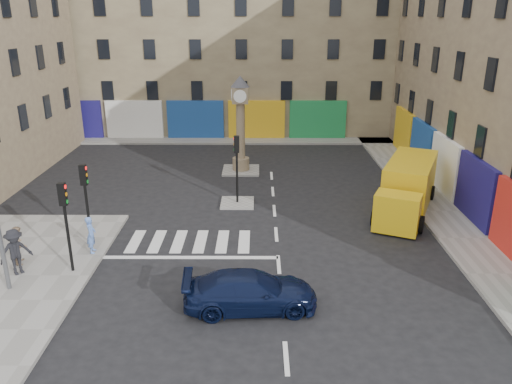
{
  "coord_description": "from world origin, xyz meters",
  "views": [
    {
      "loc": [
        -0.86,
        -17.54,
        9.89
      ],
      "look_at": [
        -0.96,
        4.37,
        2.0
      ],
      "focal_mm": 35.0,
      "sensor_mm": 36.0,
      "label": 1
    }
  ],
  "objects_px": {
    "pedestrian_dark": "(16,252)",
    "traffic_light_island": "(237,158)",
    "traffic_light_left_far": "(85,192)",
    "pedestrian_blue": "(91,235)",
    "traffic_light_left_near": "(65,213)",
    "navy_sedan": "(250,291)",
    "yellow_van": "(408,187)",
    "pedestrian_tan": "(19,245)",
    "clock_pillar": "(240,118)"
  },
  "relations": [
    {
      "from": "clock_pillar",
      "to": "pedestrian_dark",
      "type": "bearing_deg",
      "value": -120.7
    },
    {
      "from": "yellow_van",
      "to": "pedestrian_tan",
      "type": "relative_size",
      "value": 4.65
    },
    {
      "from": "traffic_light_left_near",
      "to": "yellow_van",
      "type": "distance_m",
      "value": 16.82
    },
    {
      "from": "clock_pillar",
      "to": "pedestrian_dark",
      "type": "relative_size",
      "value": 3.22
    },
    {
      "from": "navy_sedan",
      "to": "yellow_van",
      "type": "distance_m",
      "value": 12.41
    },
    {
      "from": "traffic_light_island",
      "to": "pedestrian_tan",
      "type": "distance_m",
      "value": 11.32
    },
    {
      "from": "traffic_light_left_near",
      "to": "traffic_light_left_far",
      "type": "xyz_separation_m",
      "value": [
        0.0,
        2.4,
        0.0
      ]
    },
    {
      "from": "clock_pillar",
      "to": "yellow_van",
      "type": "relative_size",
      "value": 0.83
    },
    {
      "from": "traffic_light_left_near",
      "to": "navy_sedan",
      "type": "bearing_deg",
      "value": -18.87
    },
    {
      "from": "traffic_light_left_near",
      "to": "traffic_light_left_far",
      "type": "distance_m",
      "value": 2.4
    },
    {
      "from": "yellow_van",
      "to": "pedestrian_blue",
      "type": "bearing_deg",
      "value": -136.54
    },
    {
      "from": "traffic_light_left_far",
      "to": "navy_sedan",
      "type": "relative_size",
      "value": 0.79
    },
    {
      "from": "traffic_light_island",
      "to": "yellow_van",
      "type": "height_order",
      "value": "traffic_light_island"
    },
    {
      "from": "navy_sedan",
      "to": "pedestrian_tan",
      "type": "relative_size",
      "value": 2.96
    },
    {
      "from": "clock_pillar",
      "to": "pedestrian_tan",
      "type": "xyz_separation_m",
      "value": [
        -8.66,
        -13.1,
        -2.61
      ]
    },
    {
      "from": "pedestrian_tan",
      "to": "yellow_van",
      "type": "bearing_deg",
      "value": -87.86
    },
    {
      "from": "traffic_light_island",
      "to": "yellow_van",
      "type": "bearing_deg",
      "value": -5.5
    },
    {
      "from": "pedestrian_tan",
      "to": "pedestrian_blue",
      "type": "bearing_deg",
      "value": -87.81
    },
    {
      "from": "pedestrian_dark",
      "to": "traffic_light_island",
      "type": "bearing_deg",
      "value": -0.23
    },
    {
      "from": "traffic_light_island",
      "to": "pedestrian_tan",
      "type": "height_order",
      "value": "traffic_light_island"
    },
    {
      "from": "traffic_light_island",
      "to": "clock_pillar",
      "type": "relative_size",
      "value": 0.61
    },
    {
      "from": "pedestrian_dark",
      "to": "pedestrian_tan",
      "type": "bearing_deg",
      "value": 64.0
    },
    {
      "from": "traffic_light_left_near",
      "to": "navy_sedan",
      "type": "height_order",
      "value": "traffic_light_left_near"
    },
    {
      "from": "navy_sedan",
      "to": "traffic_light_left_near",
      "type": "bearing_deg",
      "value": 66.91
    },
    {
      "from": "clock_pillar",
      "to": "navy_sedan",
      "type": "xyz_separation_m",
      "value": [
        0.87,
        -16.25,
        -2.87
      ]
    },
    {
      "from": "pedestrian_blue",
      "to": "pedestrian_tan",
      "type": "relative_size",
      "value": 1.03
    },
    {
      "from": "traffic_light_island",
      "to": "clock_pillar",
      "type": "distance_m",
      "value": 6.07
    },
    {
      "from": "traffic_light_left_far",
      "to": "pedestrian_tan",
      "type": "xyz_separation_m",
      "value": [
        -2.36,
        -1.7,
        -1.68
      ]
    },
    {
      "from": "yellow_van",
      "to": "pedestrian_tan",
      "type": "height_order",
      "value": "yellow_van"
    },
    {
      "from": "traffic_light_left_near",
      "to": "clock_pillar",
      "type": "xyz_separation_m",
      "value": [
        6.3,
        13.8,
        0.93
      ]
    },
    {
      "from": "traffic_light_left_near",
      "to": "traffic_light_island",
      "type": "relative_size",
      "value": 1.0
    },
    {
      "from": "traffic_light_left_far",
      "to": "pedestrian_blue",
      "type": "xyz_separation_m",
      "value": [
        0.3,
        -0.76,
        -1.66
      ]
    },
    {
      "from": "traffic_light_left_near",
      "to": "traffic_light_island",
      "type": "height_order",
      "value": "traffic_light_left_near"
    },
    {
      "from": "clock_pillar",
      "to": "yellow_van",
      "type": "xyz_separation_m",
      "value": [
        8.97,
        -6.86,
        -2.26
      ]
    },
    {
      "from": "traffic_light_left_far",
      "to": "pedestrian_blue",
      "type": "bearing_deg",
      "value": -68.41
    },
    {
      "from": "pedestrian_blue",
      "to": "yellow_van",
      "type": "bearing_deg",
      "value": -79.37
    },
    {
      "from": "traffic_light_island",
      "to": "traffic_light_left_near",
      "type": "bearing_deg",
      "value": -128.93
    },
    {
      "from": "pedestrian_blue",
      "to": "pedestrian_dark",
      "type": "xyz_separation_m",
      "value": [
        -2.34,
        -1.9,
        0.13
      ]
    },
    {
      "from": "traffic_light_left_near",
      "to": "pedestrian_dark",
      "type": "relative_size",
      "value": 1.95
    },
    {
      "from": "traffic_light_left_near",
      "to": "traffic_light_island",
      "type": "xyz_separation_m",
      "value": [
        6.3,
        7.8,
        -0.03
      ]
    },
    {
      "from": "navy_sedan",
      "to": "pedestrian_dark",
      "type": "relative_size",
      "value": 2.48
    },
    {
      "from": "pedestrian_blue",
      "to": "navy_sedan",
      "type": "bearing_deg",
      "value": -129.63
    },
    {
      "from": "traffic_light_left_near",
      "to": "navy_sedan",
      "type": "distance_m",
      "value": 7.82
    },
    {
      "from": "traffic_light_left_near",
      "to": "pedestrian_dark",
      "type": "xyz_separation_m",
      "value": [
        -2.04,
        -0.26,
        -1.52
      ]
    },
    {
      "from": "clock_pillar",
      "to": "pedestrian_blue",
      "type": "height_order",
      "value": "clock_pillar"
    },
    {
      "from": "yellow_van",
      "to": "pedestrian_tan",
      "type": "xyz_separation_m",
      "value": [
        -17.63,
        -6.24,
        -0.35
      ]
    },
    {
      "from": "traffic_light_left_far",
      "to": "navy_sedan",
      "type": "xyz_separation_m",
      "value": [
        7.17,
        -4.85,
        -1.94
      ]
    },
    {
      "from": "traffic_light_left_far",
      "to": "yellow_van",
      "type": "distance_m",
      "value": 15.98
    },
    {
      "from": "navy_sedan",
      "to": "pedestrian_dark",
      "type": "height_order",
      "value": "pedestrian_dark"
    },
    {
      "from": "clock_pillar",
      "to": "yellow_van",
      "type": "bearing_deg",
      "value": -37.4
    }
  ]
}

